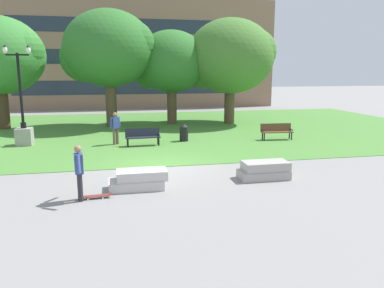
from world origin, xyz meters
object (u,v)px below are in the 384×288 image
(trash_bin, at_px, (184,132))
(park_bench_near_left, at_px, (277,130))
(concrete_block_left, at_px, (264,170))
(park_bench_near_right, at_px, (143,136))
(lamp_post_center, at_px, (23,125))
(skateboard, at_px, (95,196))
(person_bystander_near_lawn, at_px, (115,126))
(person_skateboarder, at_px, (79,170))
(concrete_block_center, at_px, (139,180))

(trash_bin, bearing_deg, park_bench_near_left, -6.37)
(concrete_block_left, relative_size, trash_bin, 1.88)
(park_bench_near_right, bearing_deg, lamp_post_center, 167.42)
(skateboard, xyz_separation_m, person_bystander_near_lawn, (0.68, 8.57, 0.90))
(park_bench_near_left, xyz_separation_m, park_bench_near_right, (-7.59, -0.21, 0.00))
(concrete_block_left, distance_m, skateboard, 6.05)
(concrete_block_left, xyz_separation_m, person_skateboarder, (-6.39, -1.06, 0.66))
(person_skateboarder, distance_m, park_bench_near_left, 13.04)
(concrete_block_left, bearing_deg, person_bystander_near_lawn, 124.89)
(concrete_block_left, distance_m, trash_bin, 7.95)
(person_skateboarder, distance_m, lamp_post_center, 10.08)
(skateboard, distance_m, lamp_post_center, 10.23)
(person_skateboarder, distance_m, person_bystander_near_lawn, 8.70)
(concrete_block_left, bearing_deg, trash_bin, 101.33)
(person_skateboarder, bearing_deg, park_bench_near_right, 72.79)
(lamp_post_center, bearing_deg, person_bystander_near_lawn, -9.43)
(concrete_block_center, xyz_separation_m, skateboard, (-1.40, -0.71, -0.22))
(person_skateboarder, xyz_separation_m, person_bystander_near_lawn, (1.10, 8.63, 0.02))
(trash_bin, bearing_deg, skateboard, -116.61)
(park_bench_near_right, relative_size, lamp_post_center, 0.35)
(concrete_block_left, height_order, person_bystander_near_lawn, person_bystander_near_lawn)
(trash_bin, bearing_deg, lamp_post_center, 176.18)
(concrete_block_left, relative_size, person_bystander_near_lawn, 1.05)
(concrete_block_center, relative_size, person_skateboarder, 1.12)
(concrete_block_left, relative_size, lamp_post_center, 0.35)
(concrete_block_left, bearing_deg, concrete_block_center, -176.50)
(concrete_block_center, distance_m, lamp_post_center, 10.23)
(park_bench_near_left, height_order, lamp_post_center, lamp_post_center)
(skateboard, bearing_deg, park_bench_near_right, 75.47)
(skateboard, xyz_separation_m, park_bench_near_right, (2.07, 7.99, 0.45))
(skateboard, relative_size, trash_bin, 1.08)
(person_skateboarder, relative_size, person_bystander_near_lawn, 1.00)
(concrete_block_left, relative_size, park_bench_near_left, 0.98)
(concrete_block_left, relative_size, skateboard, 1.74)
(skateboard, distance_m, park_bench_near_right, 8.27)
(skateboard, bearing_deg, trash_bin, 63.39)
(person_skateboarder, height_order, park_bench_near_right, person_skateboarder)
(park_bench_near_left, bearing_deg, person_bystander_near_lawn, 177.66)
(park_bench_near_right, relative_size, person_bystander_near_lawn, 1.07)
(person_skateboarder, distance_m, skateboard, 0.98)
(lamp_post_center, xyz_separation_m, person_bystander_near_lawn, (4.71, -0.78, -0.08))
(park_bench_near_right, bearing_deg, concrete_block_center, -95.31)
(park_bench_near_right, bearing_deg, person_skateboarder, -107.21)
(park_bench_near_left, relative_size, lamp_post_center, 0.36)
(person_skateboarder, xyz_separation_m, skateboard, (0.42, 0.06, -0.88))
(concrete_block_center, relative_size, concrete_block_left, 1.07)
(concrete_block_center, distance_m, park_bench_near_left, 11.15)
(concrete_block_center, height_order, skateboard, concrete_block_center)
(concrete_block_left, xyz_separation_m, skateboard, (-5.96, -0.99, -0.22))
(person_skateboarder, bearing_deg, lamp_post_center, 110.97)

